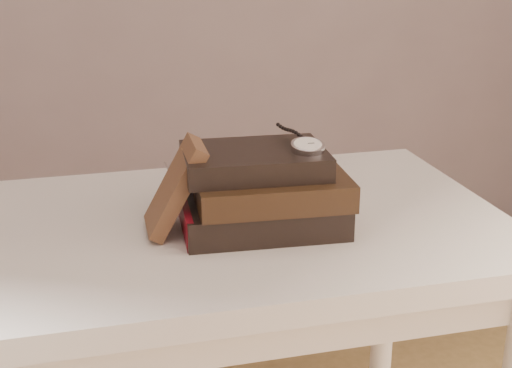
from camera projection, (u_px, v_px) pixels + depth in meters
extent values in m
cube|color=beige|center=(210.00, 232.00, 1.22)|extent=(1.00, 0.60, 0.04)
cube|color=white|center=(210.00, 264.00, 1.24)|extent=(0.88, 0.49, 0.08)
cylinder|color=white|center=(383.00, 320.00, 1.68)|extent=(0.05, 0.05, 0.71)
cube|color=black|center=(262.00, 213.00, 1.19)|extent=(0.27, 0.19, 0.05)
cube|color=beige|center=(264.00, 213.00, 1.19)|extent=(0.26, 0.18, 0.04)
cube|color=gold|center=(183.00, 212.00, 1.19)|extent=(0.01, 0.01, 0.05)
cube|color=maroon|center=(185.00, 218.00, 1.16)|extent=(0.02, 0.16, 0.05)
cube|color=black|center=(271.00, 188.00, 1.17)|extent=(0.25, 0.18, 0.04)
cube|color=beige|center=(273.00, 187.00, 1.17)|extent=(0.25, 0.17, 0.03)
cube|color=gold|center=(196.00, 187.00, 1.17)|extent=(0.01, 0.01, 0.04)
cube|color=black|center=(254.00, 161.00, 1.17)|extent=(0.24, 0.17, 0.04)
cube|color=beige|center=(256.00, 161.00, 1.17)|extent=(0.23, 0.16, 0.03)
cube|color=gold|center=(184.00, 160.00, 1.17)|extent=(0.01, 0.01, 0.04)
cube|color=#3F2718|center=(175.00, 187.00, 1.15)|extent=(0.10, 0.10, 0.15)
cylinder|color=silver|center=(308.00, 147.00, 1.15)|extent=(0.06, 0.06, 0.02)
cylinder|color=white|center=(308.00, 144.00, 1.14)|extent=(0.05, 0.05, 0.01)
torus|color=silver|center=(308.00, 144.00, 1.14)|extent=(0.05, 0.05, 0.01)
cylinder|color=silver|center=(303.00, 142.00, 1.17)|extent=(0.01, 0.01, 0.01)
cube|color=black|center=(307.00, 142.00, 1.15)|extent=(0.00, 0.02, 0.00)
cube|color=black|center=(311.00, 143.00, 1.14)|extent=(0.01, 0.00, 0.00)
sphere|color=black|center=(301.00, 137.00, 1.18)|extent=(0.01, 0.01, 0.01)
sphere|color=black|center=(299.00, 135.00, 1.19)|extent=(0.01, 0.01, 0.01)
sphere|color=black|center=(296.00, 133.00, 1.20)|extent=(0.01, 0.01, 0.01)
sphere|color=black|center=(293.00, 131.00, 1.20)|extent=(0.01, 0.01, 0.01)
sphere|color=black|center=(291.00, 130.00, 1.21)|extent=(0.01, 0.01, 0.01)
sphere|color=black|center=(288.00, 130.00, 1.22)|extent=(0.01, 0.01, 0.01)
sphere|color=black|center=(285.00, 129.00, 1.23)|extent=(0.01, 0.01, 0.01)
sphere|color=black|center=(283.00, 128.00, 1.24)|extent=(0.01, 0.01, 0.01)
sphere|color=black|center=(280.00, 126.00, 1.25)|extent=(0.01, 0.01, 0.01)
sphere|color=black|center=(278.00, 124.00, 1.25)|extent=(0.01, 0.01, 0.01)
torus|color=silver|center=(183.00, 172.00, 1.22)|extent=(0.05, 0.02, 0.05)
torus|color=silver|center=(216.00, 170.00, 1.23)|extent=(0.05, 0.02, 0.05)
cylinder|color=silver|center=(200.00, 169.00, 1.23)|extent=(0.02, 0.00, 0.00)
cylinder|color=silver|center=(166.00, 166.00, 1.28)|extent=(0.01, 0.12, 0.03)
cylinder|color=silver|center=(225.00, 163.00, 1.29)|extent=(0.01, 0.12, 0.03)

